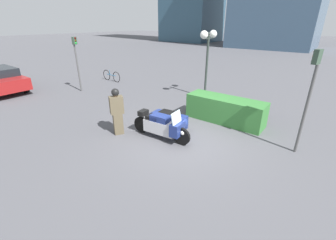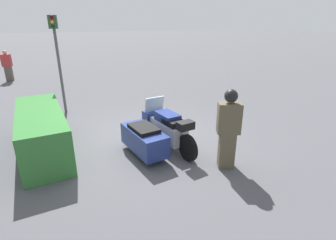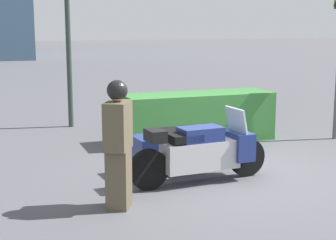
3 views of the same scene
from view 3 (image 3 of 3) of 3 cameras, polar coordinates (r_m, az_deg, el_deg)
ground_plane at (r=8.73m, az=7.00°, el=-5.78°), size 160.00×160.00×0.00m
police_motorcycle at (r=8.36m, az=2.59°, el=-3.19°), size 2.36×1.30×1.15m
officer_rider at (r=6.83m, az=-5.55°, el=-2.39°), size 0.48×0.55×1.73m
hedge_bush_curbside at (r=10.96m, az=3.38°, el=0.34°), size 3.19×0.99×1.02m
twin_lamp_post at (r=12.56m, az=-11.11°, el=12.04°), size 0.39×1.35×3.48m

